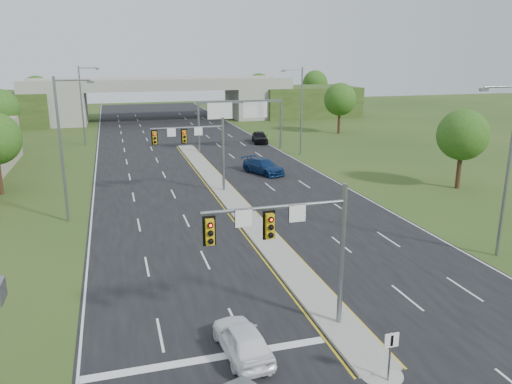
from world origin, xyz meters
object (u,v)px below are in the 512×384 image
(overpass, at_px, (162,102))
(car_far_b, at_px, (263,166))
(car_white, at_px, (242,339))
(signal_mast_near, at_px, (297,238))
(keep_right_sign, at_px, (391,349))
(sign_gantry, at_px, (240,111))
(signal_mast_far, at_px, (199,144))
(car_far_c, at_px, (260,137))

(overpass, relative_size, car_far_b, 14.60)
(car_far_b, bearing_deg, car_white, -131.46)
(signal_mast_near, distance_m, car_far_b, 32.38)
(keep_right_sign, bearing_deg, car_far_b, 80.82)
(sign_gantry, bearing_deg, car_white, -104.30)
(signal_mast_far, relative_size, overpass, 0.09)
(signal_mast_near, xyz_separation_m, signal_mast_far, (0.00, 25.00, 0.00))
(car_white, relative_size, car_far_b, 0.78)
(keep_right_sign, height_order, car_white, keep_right_sign)
(car_white, relative_size, car_far_c, 0.88)
(keep_right_sign, height_order, sign_gantry, sign_gantry)
(car_white, xyz_separation_m, car_far_c, (16.04, 51.08, 0.10))
(sign_gantry, distance_m, car_far_c, 7.99)
(signal_mast_far, relative_size, keep_right_sign, 3.18)
(car_far_b, bearing_deg, keep_right_sign, -122.08)
(car_far_c, bearing_deg, overpass, 118.55)
(signal_mast_near, bearing_deg, overpass, 88.38)
(overpass, bearing_deg, car_far_b, -83.30)
(keep_right_sign, relative_size, sign_gantry, 0.19)
(keep_right_sign, bearing_deg, car_far_c, 78.60)
(sign_gantry, xyz_separation_m, car_far_c, (4.32, 5.09, -4.39))
(overpass, xyz_separation_m, car_far_b, (5.75, -48.94, -2.74))
(keep_right_sign, bearing_deg, signal_mast_far, 94.39)
(keep_right_sign, height_order, car_far_b, keep_right_sign)
(sign_gantry, relative_size, car_far_b, 2.11)
(overpass, bearing_deg, signal_mast_far, -92.35)
(signal_mast_far, xyz_separation_m, car_far_b, (8.01, 6.13, -3.91))
(signal_mast_far, xyz_separation_m, sign_gantry, (8.95, 19.99, 0.51))
(signal_mast_near, bearing_deg, car_far_c, 75.17)
(sign_gantry, height_order, car_white, sign_gantry)
(car_far_c, bearing_deg, car_far_b, -97.08)
(sign_gantry, height_order, overpass, overpass)
(signal_mast_near, height_order, car_far_c, signal_mast_near)
(sign_gantry, distance_m, car_far_b, 14.58)
(keep_right_sign, distance_m, car_far_b, 36.05)
(car_far_c, bearing_deg, car_white, -99.02)
(overpass, relative_size, car_white, 18.76)
(signal_mast_near, relative_size, sign_gantry, 0.60)
(overpass, height_order, car_far_b, overpass)
(signal_mast_far, bearing_deg, car_far_c, 62.13)
(sign_gantry, xyz_separation_m, car_white, (-11.72, -45.99, -4.49))
(overpass, bearing_deg, car_white, -93.56)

